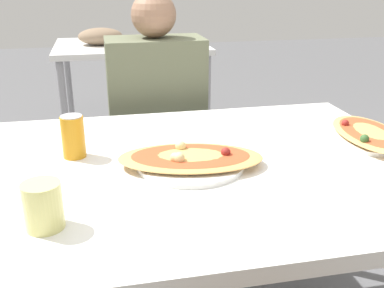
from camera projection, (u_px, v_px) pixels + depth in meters
dining_table at (194, 183)px, 1.29m from camera, size 1.34×0.99×0.74m
chair_far_seated at (155, 138)px, 2.10m from camera, size 0.40×0.40×0.91m
person_seated at (157, 109)px, 1.93m from camera, size 0.41×0.26×1.17m
pizza_main at (190, 159)px, 1.25m from camera, size 0.43×0.30×0.06m
soda_can at (73, 137)px, 1.29m from camera, size 0.07×0.07×0.12m
drink_glass at (43, 206)px, 0.93m from camera, size 0.08×0.08×0.10m
pizza_second at (369, 135)px, 1.43m from camera, size 0.28×0.39×0.05m
background_table at (126, 51)px, 3.34m from camera, size 1.10×0.80×0.86m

